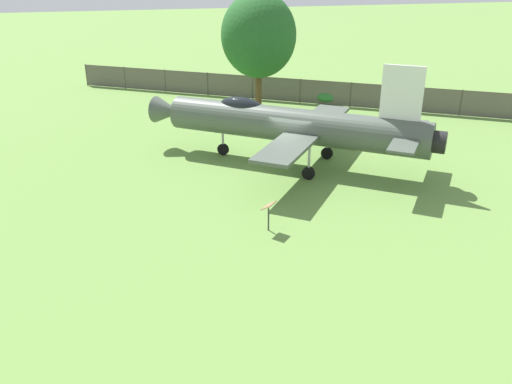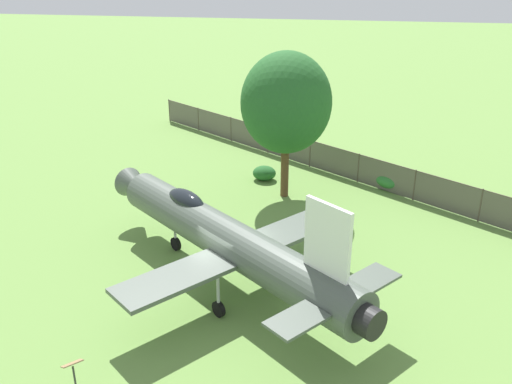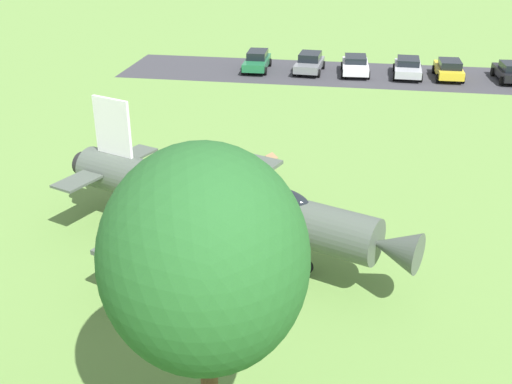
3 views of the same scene
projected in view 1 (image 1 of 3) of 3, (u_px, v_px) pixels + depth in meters
The scene contains 7 objects.
ground_plane at pixel (293, 165), 26.40m from camera, with size 200.00×200.00×0.00m, color #668E42.
display_jet at pixel (287, 124), 25.72m from camera, with size 11.30×12.82×5.22m.
shade_tree at pixel (259, 36), 32.81m from camera, with size 4.89×4.65×7.72m.
perimeter_fence at pixel (325, 92), 37.28m from camera, with size 22.93×32.42×1.72m.
shrub_near_fence at pixel (230, 104), 36.13m from camera, with size 1.18×1.34×0.83m.
shrub_by_tree at pixel (329, 96), 38.00m from camera, with size 1.73×1.95×1.02m.
info_plaque at pixel (269, 210), 19.59m from camera, with size 0.71×0.70×1.14m.
Camera 1 is at (-23.32, 8.60, 9.19)m, focal length 37.31 mm.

